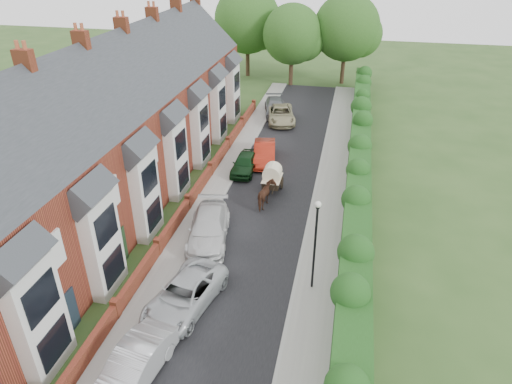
# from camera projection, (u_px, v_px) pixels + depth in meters

# --- Properties ---
(ground) EXTENTS (140.00, 140.00, 0.00)m
(ground) POSITION_uv_depth(u_px,v_px,m) (227.00, 336.00, 20.55)
(ground) COLOR #2D4C1E
(ground) RESTS_ON ground
(road) EXTENTS (6.00, 58.00, 0.02)m
(road) POSITION_uv_depth(u_px,v_px,m) (264.00, 210.00, 30.01)
(road) COLOR black
(road) RESTS_ON ground
(pavement_hedge_side) EXTENTS (2.20, 58.00, 0.12)m
(pavement_hedge_side) POSITION_uv_depth(u_px,v_px,m) (326.00, 216.00, 29.24)
(pavement_hedge_side) COLOR gray
(pavement_hedge_side) RESTS_ON ground
(pavement_house_side) EXTENTS (1.70, 58.00, 0.12)m
(pavement_house_side) POSITION_uv_depth(u_px,v_px,m) (208.00, 203.00, 30.70)
(pavement_house_side) COLOR gray
(pavement_house_side) RESTS_ON ground
(kerb_hedge_side) EXTENTS (0.18, 58.00, 0.13)m
(kerb_hedge_side) POSITION_uv_depth(u_px,v_px,m) (310.00, 214.00, 29.43)
(kerb_hedge_side) COLOR #9B9B96
(kerb_hedge_side) RESTS_ON ground
(kerb_house_side) EXTENTS (0.18, 58.00, 0.13)m
(kerb_house_side) POSITION_uv_depth(u_px,v_px,m) (219.00, 204.00, 30.55)
(kerb_house_side) COLOR #9B9B96
(kerb_house_side) RESTS_ON ground
(hedge) EXTENTS (2.10, 58.00, 2.85)m
(hedge) POSITION_uv_depth(u_px,v_px,m) (357.00, 198.00, 28.15)
(hedge) COLOR #1A3E13
(hedge) RESTS_ON ground
(terrace_row) EXTENTS (9.05, 40.50, 11.50)m
(terrace_row) POSITION_uv_depth(u_px,v_px,m) (101.00, 140.00, 28.86)
(terrace_row) COLOR brown
(terrace_row) RESTS_ON ground
(garden_wall_row) EXTENTS (0.35, 40.35, 1.10)m
(garden_wall_row) POSITION_uv_depth(u_px,v_px,m) (188.00, 203.00, 29.83)
(garden_wall_row) COLOR brown
(garden_wall_row) RESTS_ON ground
(lamppost) EXTENTS (0.32, 0.32, 5.16)m
(lamppost) POSITION_uv_depth(u_px,v_px,m) (316.00, 235.00, 21.72)
(lamppost) COLOR black
(lamppost) RESTS_ON ground
(tree_far_left) EXTENTS (7.14, 6.80, 9.29)m
(tree_far_left) POSITION_uv_depth(u_px,v_px,m) (295.00, 36.00, 52.39)
(tree_far_left) COLOR #332316
(tree_far_left) RESTS_ON ground
(tree_far_right) EXTENTS (7.98, 7.60, 10.31)m
(tree_far_right) POSITION_uv_depth(u_px,v_px,m) (350.00, 29.00, 52.68)
(tree_far_right) COLOR #332316
(tree_far_right) RESTS_ON ground
(tree_far_back) EXTENTS (8.40, 8.00, 10.82)m
(tree_far_back) POSITION_uv_depth(u_px,v_px,m) (251.00, 22.00, 55.59)
(tree_far_back) COLOR #332316
(tree_far_back) RESTS_ON ground
(car_silver_a) EXTENTS (2.28, 4.81, 1.52)m
(car_silver_a) POSITION_uv_depth(u_px,v_px,m) (134.00, 366.00, 18.18)
(car_silver_a) COLOR #B7B7BC
(car_silver_a) RESTS_ON ground
(car_silver_b) EXTENTS (3.43, 5.62, 1.46)m
(car_silver_b) POSITION_uv_depth(u_px,v_px,m) (185.00, 295.00, 21.84)
(car_silver_b) COLOR silver
(car_silver_b) RESTS_ON ground
(car_white) EXTENTS (3.21, 5.83, 1.60)m
(car_white) POSITION_uv_depth(u_px,v_px,m) (209.00, 228.00, 26.68)
(car_white) COLOR silver
(car_white) RESTS_ON ground
(car_green) EXTENTS (1.66, 4.12, 1.40)m
(car_green) POSITION_uv_depth(u_px,v_px,m) (245.00, 163.00, 34.56)
(car_green) COLOR black
(car_green) RESTS_ON ground
(car_red) EXTENTS (2.44, 4.93, 1.55)m
(car_red) POSITION_uv_depth(u_px,v_px,m) (265.00, 153.00, 36.02)
(car_red) COLOR maroon
(car_red) RESTS_ON ground
(car_beige) EXTENTS (3.68, 5.82, 1.50)m
(car_beige) POSITION_uv_depth(u_px,v_px,m) (281.00, 114.00, 43.91)
(car_beige) COLOR tan
(car_beige) RESTS_ON ground
(car_grey) EXTENTS (3.14, 5.36, 1.46)m
(car_grey) POSITION_uv_depth(u_px,v_px,m) (275.00, 107.00, 45.80)
(car_grey) COLOR slate
(car_grey) RESTS_ON ground
(horse) EXTENTS (1.06, 2.07, 1.69)m
(horse) POSITION_uv_depth(u_px,v_px,m) (266.00, 195.00, 29.97)
(horse) COLOR #452619
(horse) RESTS_ON ground
(horse_cart) EXTENTS (1.30, 2.88, 2.08)m
(horse_cart) POSITION_uv_depth(u_px,v_px,m) (272.00, 176.00, 31.65)
(horse_cart) COLOR black
(horse_cart) RESTS_ON ground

